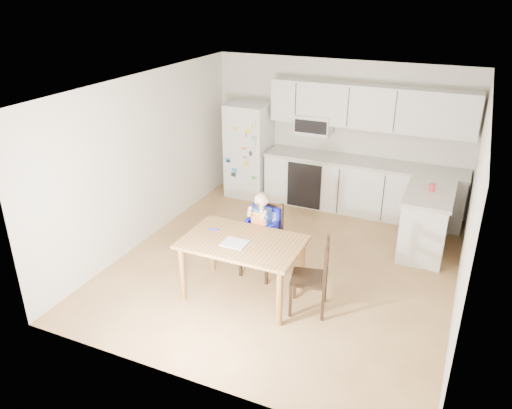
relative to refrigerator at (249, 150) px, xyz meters
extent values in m
cube|color=#95613D|center=(1.55, -2.15, -0.85)|extent=(4.50, 5.00, 0.01)
cube|color=beige|center=(1.55, 0.35, 0.40)|extent=(4.50, 0.02, 2.50)
cube|color=beige|center=(-0.70, -2.15, 0.40)|extent=(0.02, 5.00, 2.50)
cube|color=beige|center=(3.80, -2.15, 0.40)|extent=(0.02, 5.00, 2.50)
cube|color=white|center=(1.55, -2.15, 1.65)|extent=(4.50, 5.00, 0.01)
cube|color=silver|center=(0.00, 0.00, 0.00)|extent=(0.72, 0.70, 1.70)
cube|color=silver|center=(2.08, 0.05, -0.42)|extent=(3.34, 0.60, 0.86)
cube|color=beige|center=(2.08, 0.04, 0.04)|extent=(3.37, 0.62, 0.05)
cube|color=black|center=(1.16, -0.26, -0.42)|extent=(0.60, 0.02, 0.80)
cube|color=silver|center=(2.08, 0.18, 0.95)|extent=(3.34, 0.34, 0.70)
cube|color=silver|center=(1.16, 0.15, 0.57)|extent=(0.60, 0.38, 0.33)
cube|color=silver|center=(3.26, -0.91, -0.40)|extent=(0.61, 1.21, 0.89)
cube|color=beige|center=(3.26, -0.91, 0.07)|extent=(0.67, 1.28, 0.05)
cylinder|color=#E1313E|center=(3.27, -0.91, 0.14)|extent=(0.08, 0.08, 0.11)
cube|color=brown|center=(1.32, -3.08, -0.09)|extent=(1.46, 0.94, 0.04)
cylinder|color=brown|center=(0.68, -3.46, -0.48)|extent=(0.07, 0.07, 0.74)
cylinder|color=brown|center=(0.68, -2.69, -0.48)|extent=(0.07, 0.07, 0.74)
cylinder|color=brown|center=(1.97, -3.46, -0.48)|extent=(0.07, 0.07, 0.74)
cylinder|color=brown|center=(1.97, -2.69, -0.48)|extent=(0.07, 0.07, 0.74)
cube|color=#B4B4B9|center=(1.27, -3.18, -0.06)|extent=(0.29, 0.25, 0.01)
cylinder|color=#1015AD|center=(0.85, -2.97, -0.06)|extent=(0.12, 0.06, 0.02)
cube|color=black|center=(1.32, -2.51, -0.39)|extent=(0.49, 0.49, 0.03)
cube|color=black|center=(1.10, -2.69, -0.63)|extent=(0.04, 0.04, 0.44)
cube|color=black|center=(1.15, -2.29, -0.63)|extent=(0.04, 0.04, 0.44)
cube|color=black|center=(1.50, -2.73, -0.63)|extent=(0.04, 0.04, 0.44)
cube|color=black|center=(1.55, -2.33, -0.63)|extent=(0.04, 0.04, 0.44)
cube|color=black|center=(1.35, -2.31, -0.11)|extent=(0.45, 0.09, 0.53)
cube|color=#1015AD|center=(1.32, -2.51, -0.32)|extent=(0.44, 0.40, 0.11)
cube|color=#1015AD|center=(1.34, -2.36, -0.09)|extent=(0.41, 0.11, 0.36)
cube|color=#5E6ACB|center=(1.32, -2.53, -0.26)|extent=(0.34, 0.30, 0.02)
cube|color=#274193|center=(1.32, -2.50, -0.02)|extent=(0.25, 0.17, 0.28)
cube|color=#CA5F2C|center=(1.32, -2.57, -0.03)|extent=(0.20, 0.04, 0.21)
sphere|color=beige|center=(1.32, -2.51, 0.24)|extent=(0.20, 0.20, 0.18)
ellipsoid|color=olive|center=(1.32, -2.51, 0.26)|extent=(0.20, 0.19, 0.15)
cube|color=black|center=(2.17, -3.03, -0.41)|extent=(0.50, 0.50, 0.03)
cube|color=black|center=(1.95, -2.88, -0.64)|extent=(0.04, 0.04, 0.42)
cube|color=black|center=(2.32, -2.80, -0.64)|extent=(0.04, 0.04, 0.42)
cube|color=black|center=(2.03, -3.25, -0.64)|extent=(0.04, 0.04, 0.42)
cube|color=black|center=(2.40, -3.17, -0.64)|extent=(0.04, 0.04, 0.42)
cube|color=black|center=(2.36, -2.99, -0.15)|extent=(0.12, 0.42, 0.50)
camera|label=1|loc=(3.64, -7.89, 2.82)|focal=35.00mm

